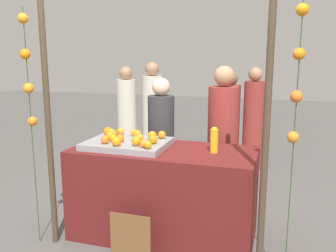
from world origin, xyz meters
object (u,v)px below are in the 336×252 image
object	(u,v)px
vendor_right	(222,146)
vendor_left	(161,148)
chalkboard_sign	(131,241)
juice_bottle	(214,141)
stall_counter	(163,193)
orange_1	(152,135)
orange_0	(136,141)

from	to	relation	value
vendor_right	vendor_left	bearing A→B (deg)	-177.33
chalkboard_sign	juice_bottle	bearing A→B (deg)	47.07
stall_counter	vendor_right	xyz separation A→B (m)	(0.45, 0.75, 0.33)
vendor_left	vendor_right	size ratio (longest dim) A/B	0.92
stall_counter	juice_bottle	xyz separation A→B (m)	(0.49, 0.02, 0.56)
vendor_left	vendor_right	world-z (taller)	vendor_right
stall_counter	orange_1	distance (m)	0.58
orange_1	juice_bottle	distance (m)	0.64
orange_0	stall_counter	bearing A→B (deg)	39.58
vendor_right	orange_1	bearing A→B (deg)	-132.86
orange_0	orange_1	distance (m)	0.28
chalkboard_sign	orange_0	bearing A→B (deg)	104.63
orange_1	vendor_right	size ratio (longest dim) A/B	0.05
vendor_left	chalkboard_sign	bearing A→B (deg)	-82.81
stall_counter	juice_bottle	bearing A→B (deg)	2.92
orange_0	chalkboard_sign	size ratio (longest dim) A/B	0.19
stall_counter	vendor_left	world-z (taller)	vendor_left
orange_1	chalkboard_sign	xyz separation A→B (m)	(0.05, -0.70, -0.77)
orange_0	orange_1	world-z (taller)	orange_0
orange_1	vendor_right	world-z (taller)	vendor_right
orange_1	vendor_left	xyz separation A→B (m)	(-0.11, 0.62, -0.29)
orange_0	chalkboard_sign	xyz separation A→B (m)	(0.11, -0.43, -0.77)
orange_1	chalkboard_sign	size ratio (longest dim) A/B	0.18
stall_counter	orange_1	world-z (taller)	orange_1
stall_counter	orange_0	distance (m)	0.62
juice_bottle	chalkboard_sign	world-z (taller)	juice_bottle
juice_bottle	vendor_left	bearing A→B (deg)	137.43
stall_counter	orange_1	xyz separation A→B (m)	(-0.15, 0.10, 0.56)
stall_counter	juice_bottle	size ratio (longest dim) A/B	7.38
chalkboard_sign	vendor_right	distance (m)	1.56
orange_0	juice_bottle	distance (m)	0.73
stall_counter	juice_bottle	distance (m)	0.75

